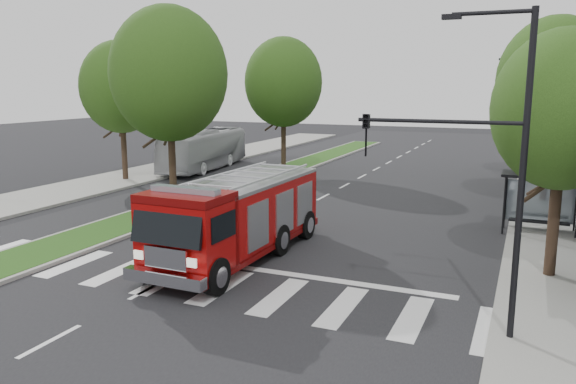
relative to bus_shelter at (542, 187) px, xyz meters
The scene contains 15 objects.
ground 14.00m from the bus_shelter, 143.97° to the right, with size 140.00×140.00×0.00m, color black.
sidewalk_right 3.00m from the bus_shelter, 54.94° to the left, with size 5.00×80.00×0.15m, color gray.
sidewalk_left 25.84m from the bus_shelter, behind, with size 5.00×80.00×0.15m, color gray.
median 19.92m from the bus_shelter, 150.20° to the left, with size 3.00×50.00×0.15m.
bus_shelter is the anchor object (origin of this frame).
tree_right_near 7.06m from the bus_shelter, 87.21° to the right, with size 4.40×4.40×8.05m.
tree_right_mid 7.36m from the bus_shelter, 87.07° to the left, with size 5.60×5.60×9.72m.
tree_right_far 16.30m from the bus_shelter, 88.92° to the left, with size 5.00×5.00×8.73m.
tree_median_near 17.98m from the bus_shelter, behind, with size 5.80×5.80×10.16m.
tree_median_far 21.36m from the bus_shelter, 145.43° to the left, with size 5.60×5.60×9.72m.
tree_left_mid 25.82m from the bus_shelter, behind, with size 5.20×5.20×9.16m.
streetlight_right_near 12.05m from the bus_shelter, 97.76° to the right, with size 4.08×0.22×8.00m.
streetlight_right_far 12.13m from the bus_shelter, 94.11° to the left, with size 2.11×0.20×8.00m.
fire_engine 13.06m from the bus_shelter, 141.22° to the right, with size 2.99×9.26×3.19m.
city_bus 25.51m from the bus_shelter, 155.45° to the left, with size 2.53×10.83×3.02m, color #AFB0B4.
Camera 1 is at (10.60, -17.59, 6.26)m, focal length 35.00 mm.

